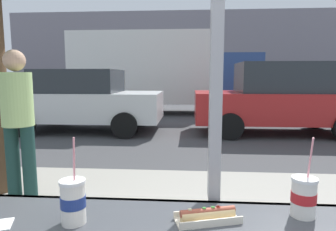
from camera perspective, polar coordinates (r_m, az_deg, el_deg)
The scene contains 11 objects.
ground_plane at distance 9.29m, azimuth 4.78°, elevation -1.76°, with size 60.00×60.00×0.00m, color #424244.
sidewalk_strip at distance 3.12m, azimuth 6.04°, elevation -19.80°, with size 16.00×2.80×0.14m, color #9E998E.
window_wall at distance 1.28m, azimuth 9.46°, elevation 19.69°, with size 2.93×0.20×2.90m.
building_facade_far at distance 23.37m, azimuth 4.52°, elevation 11.63°, with size 28.00×1.20×6.32m, color gray.
soda_cup_left at distance 1.26m, azimuth 24.57°, elevation -13.91°, with size 0.09×0.09×0.31m.
soda_cup_right at distance 1.15m, azimuth -17.73°, elevation -15.32°, with size 0.09×0.09×0.32m.
hotdog_tray_near at distance 1.14m, azimuth 7.63°, elevation -18.43°, with size 0.25×0.15×0.05m.
parked_car_white at distance 8.44m, azimuth -15.88°, elevation 2.90°, with size 4.14×2.02×1.68m.
parked_car_red at distance 8.26m, azimuth 20.47°, elevation 3.06°, with size 4.28×1.99×1.85m.
box_truck at distance 12.11m, azimuth -1.44°, elevation 8.57°, with size 7.33×2.44×3.18m.
pedestrian at distance 3.51m, azimuth -26.81°, elevation -0.25°, with size 0.32×0.32×1.63m.
Camera 1 is at (-0.11, -1.17, 1.50)m, focal length 31.79 mm.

